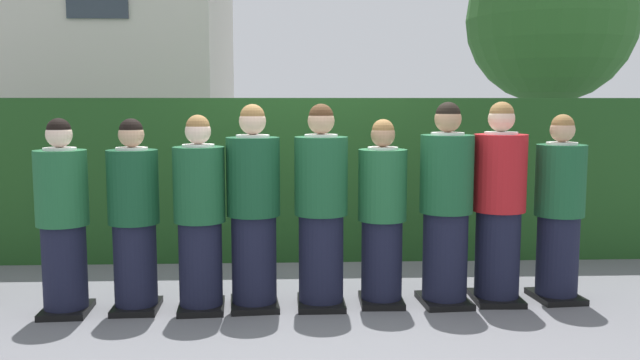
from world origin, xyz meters
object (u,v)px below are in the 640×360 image
(student_front_row_0, at_px, (63,222))
(student_front_row_1, at_px, (134,220))
(student_front_row_5, at_px, (382,217))
(student_in_red_blazer, at_px, (499,208))
(student_front_row_6, at_px, (446,209))
(student_front_row_8, at_px, (559,213))
(student_front_row_4, at_px, (321,211))
(student_front_row_2, at_px, (200,219))
(student_front_row_3, at_px, (254,212))

(student_front_row_0, distance_m, student_front_row_1, 0.54)
(student_front_row_1, distance_m, student_front_row_5, 2.01)
(student_front_row_5, distance_m, student_in_red_blazer, 0.99)
(student_front_row_5, relative_size, student_front_row_6, 0.92)
(student_front_row_8, bearing_deg, student_front_row_4, -177.19)
(student_front_row_4, relative_size, student_front_row_8, 1.06)
(student_front_row_1, xyz_separation_m, student_front_row_2, (0.53, -0.02, 0.01))
(student_front_row_5, bearing_deg, student_front_row_4, -174.93)
(student_front_row_0, distance_m, student_front_row_4, 2.05)
(student_front_row_3, distance_m, student_front_row_6, 1.58)
(student_front_row_5, height_order, student_front_row_6, student_front_row_6)
(student_front_row_2, height_order, student_front_row_6, student_front_row_6)
(student_front_row_6, bearing_deg, student_front_row_1, -178.49)
(student_front_row_5, bearing_deg, student_front_row_2, -175.77)
(student_front_row_0, distance_m, student_front_row_3, 1.50)
(student_front_row_1, distance_m, student_front_row_2, 0.53)
(student_front_row_1, relative_size, student_front_row_6, 0.92)
(student_front_row_0, relative_size, student_front_row_4, 0.93)
(student_in_red_blazer, bearing_deg, student_front_row_1, -177.80)
(student_front_row_0, bearing_deg, student_front_row_8, 2.91)
(student_front_row_4, bearing_deg, student_front_row_2, -176.20)
(student_front_row_3, height_order, student_front_row_8, student_front_row_3)
(student_front_row_3, height_order, student_front_row_5, student_front_row_3)
(student_front_row_1, xyz_separation_m, student_front_row_6, (2.54, 0.07, 0.06))
(student_front_row_0, bearing_deg, student_front_row_1, 6.70)
(student_front_row_3, bearing_deg, student_in_red_blazer, 2.14)
(student_front_row_0, height_order, student_front_row_5, student_front_row_0)
(student_front_row_6, bearing_deg, student_front_row_4, -178.75)
(student_front_row_8, bearing_deg, student_front_row_2, -176.87)
(student_front_row_3, relative_size, student_front_row_4, 1.00)
(student_in_red_blazer, bearing_deg, student_front_row_0, -177.11)
(student_front_row_5, bearing_deg, student_front_row_3, -177.27)
(student_front_row_0, distance_m, student_front_row_5, 2.55)
(student_front_row_1, relative_size, student_front_row_5, 1.01)
(student_front_row_4, distance_m, student_front_row_5, 0.51)
(student_front_row_0, relative_size, student_front_row_6, 0.93)
(student_front_row_4, relative_size, student_front_row_6, 0.99)
(student_front_row_8, bearing_deg, student_front_row_5, -177.95)
(student_front_row_1, distance_m, student_front_row_3, 0.96)
(student_front_row_0, xyz_separation_m, student_front_row_6, (3.08, 0.13, 0.06))
(student_front_row_0, relative_size, student_front_row_8, 0.99)
(student_front_row_6, xyz_separation_m, student_front_row_8, (0.98, 0.08, -0.05))
(student_front_row_1, bearing_deg, student_in_red_blazer, 2.20)
(student_front_row_3, xyz_separation_m, student_front_row_6, (1.58, 0.03, 0.01))
(student_front_row_0, bearing_deg, student_in_red_blazer, 2.89)
(student_front_row_5, bearing_deg, student_front_row_8, 2.05)
(student_front_row_1, height_order, student_front_row_3, student_front_row_3)
(student_front_row_0, bearing_deg, student_front_row_5, 3.42)
(student_in_red_blazer, bearing_deg, student_front_row_3, -177.86)
(student_front_row_1, relative_size, student_front_row_2, 0.98)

